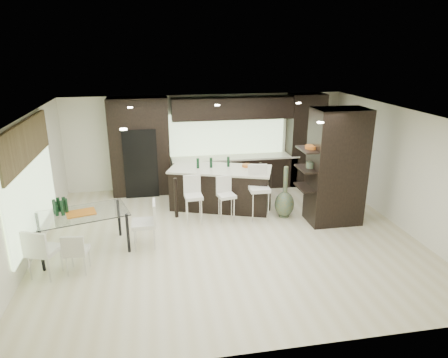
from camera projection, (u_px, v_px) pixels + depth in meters
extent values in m
plane|color=beige|center=(229.00, 237.00, 8.81)|extent=(8.00, 8.00, 0.00)
cube|color=silver|center=(207.00, 141.00, 11.64)|extent=(8.00, 0.02, 2.70)
cube|color=silver|center=(26.00, 191.00, 7.71)|extent=(0.02, 7.00, 2.70)
cube|color=silver|center=(402.00, 169.00, 9.04)|extent=(0.02, 7.00, 2.70)
cube|color=white|center=(229.00, 115.00, 7.94)|extent=(8.00, 7.00, 0.02)
cube|color=#B2D199|center=(31.00, 187.00, 7.90)|extent=(0.04, 3.20, 1.90)
cube|color=#B2D199|center=(227.00, 134.00, 11.64)|extent=(3.40, 0.04, 1.20)
cube|color=brown|center=(25.00, 143.00, 7.62)|extent=(0.08, 3.00, 0.80)
cube|color=white|center=(227.00, 114.00, 8.18)|extent=(4.00, 3.00, 0.02)
cube|color=black|center=(225.00, 143.00, 11.42)|extent=(6.80, 0.68, 2.70)
cube|color=black|center=(141.00, 161.00, 11.10)|extent=(0.90, 0.68, 1.90)
cube|color=black|center=(337.00, 167.00, 9.18)|extent=(1.20, 0.80, 2.70)
cube|color=black|center=(221.00, 188.00, 10.26)|extent=(2.77, 1.89, 1.06)
cube|color=silver|center=(194.00, 205.00, 9.36)|extent=(0.43, 0.43, 0.92)
cube|color=silver|center=(226.00, 203.00, 9.51)|extent=(0.45, 0.45, 0.87)
cube|color=silver|center=(259.00, 198.00, 9.57)|extent=(0.48, 0.48, 1.06)
cube|color=black|center=(225.00, 194.00, 10.63)|extent=(1.30, 0.53, 0.49)
cube|color=white|center=(83.00, 233.00, 8.05)|extent=(1.97, 1.44, 0.85)
cube|color=silver|center=(77.00, 254.00, 7.34)|extent=(0.45, 0.45, 0.75)
cube|color=silver|center=(44.00, 254.00, 7.19)|extent=(0.63, 0.63, 0.90)
cube|color=silver|center=(144.00, 227.00, 8.25)|extent=(0.49, 0.49, 0.91)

